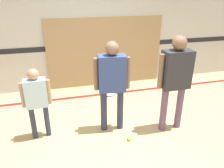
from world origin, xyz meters
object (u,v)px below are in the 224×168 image
Objects in this scene: person_instructor at (112,78)px; person_student_right at (176,74)px; person_student_left at (36,97)px; tennis_ball_near_instructor at (129,139)px; tennis_ball_by_spare_racket at (116,89)px; racket_spare_on_floor at (110,94)px.

person_instructor is 1.04m from person_student_right.
tennis_ball_near_instructor is (1.40, -0.49, -0.72)m from person_student_left.
person_student_left reaches higher than tennis_ball_by_spare_racket.
racket_spare_on_floor is 1.76m from tennis_ball_near_instructor.
tennis_ball_near_instructor reaches higher than racket_spare_on_floor.
person_student_right is at bearing -12.51° from person_student_left.
tennis_ball_by_spare_racket is at bearing 35.97° from person_student_left.
person_instructor is at bearing -108.45° from tennis_ball_by_spare_racket.
racket_spare_on_floor is at bearing 35.71° from person_student_left.
tennis_ball_by_spare_racket is (-0.50, 1.79, -1.00)m from person_student_right.
person_student_right reaches higher than person_instructor.
racket_spare_on_floor is at bearing -138.00° from tennis_ball_by_spare_racket.
person_student_left is 1.65m from tennis_ball_near_instructor.
racket_spare_on_floor is (-0.73, 1.58, -1.02)m from person_student_right.
tennis_ball_near_instructor is 1.00× the size of tennis_ball_by_spare_racket.
tennis_ball_by_spare_racket is (0.52, 1.55, -0.95)m from person_instructor.
tennis_ball_near_instructor and tennis_ball_by_spare_racket have the same top height.
person_instructor reaches higher than tennis_ball_by_spare_racket.
person_instructor reaches higher than racket_spare_on_floor.
tennis_ball_by_spare_racket is at bearing 78.70° from person_instructor.
racket_spare_on_floor is 7.42× the size of tennis_ball_near_instructor.
person_student_right is 3.40× the size of racket_spare_on_floor.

